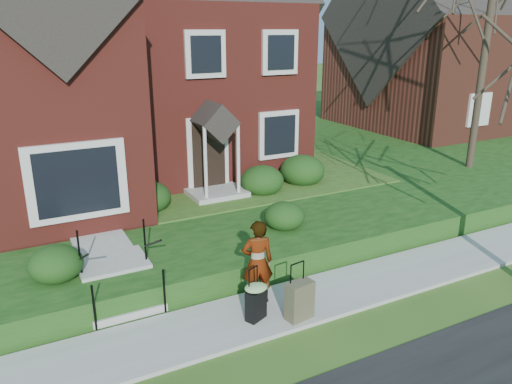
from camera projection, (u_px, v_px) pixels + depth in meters
ground at (271, 312)px, 9.75m from camera, size 120.00×120.00×0.00m
sidewalk at (271, 311)px, 9.74m from camera, size 60.00×1.60×0.08m
terrace at (227, 155)px, 20.59m from camera, size 44.00×20.00×0.60m
walkway at (89, 221)px, 12.66m from camera, size 1.20×6.00×0.06m
main_house at (121, 29)px, 16.10m from camera, size 10.40×10.20×9.40m
neighbour_house at (447, 29)px, 24.41m from camera, size 9.40×8.00×9.20m
front_steps at (118, 279)px, 10.05m from camera, size 1.40×2.02×1.50m
foundation_shrubs at (205, 192)px, 13.62m from camera, size 9.65×4.40×0.99m
woman at (258, 262)px, 9.73m from camera, size 0.71×0.54×1.73m
suitcase_black at (256, 299)px, 9.27m from camera, size 0.54×0.50×1.06m
suitcase_olive at (300, 300)px, 9.30m from camera, size 0.56×0.37×1.12m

